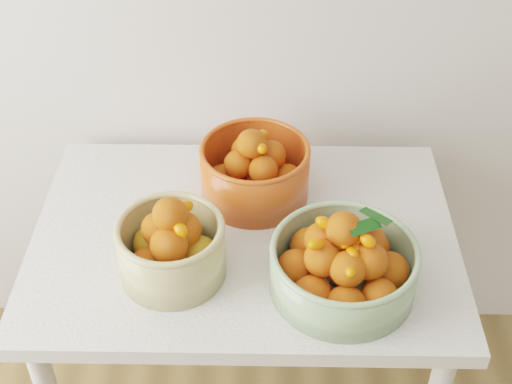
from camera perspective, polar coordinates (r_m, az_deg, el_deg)
table at (r=1.76m, az=-0.91°, el=-5.57°), size 1.00×0.70×0.75m
bowl_cream at (r=1.56m, az=-6.77°, el=-4.39°), size 0.26×0.26×0.20m
bowl_green at (r=1.53m, az=6.98°, el=-5.80°), size 0.34×0.34×0.20m
bowl_orange at (r=1.75m, az=-0.07°, el=1.74°), size 0.33×0.33×0.19m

